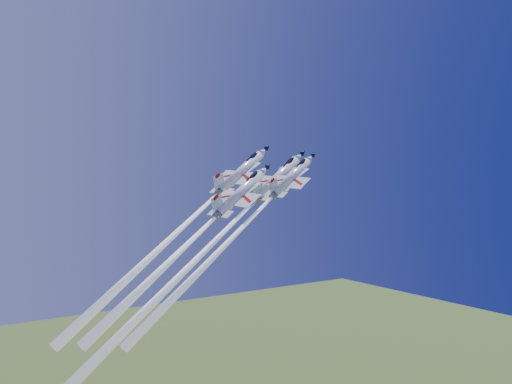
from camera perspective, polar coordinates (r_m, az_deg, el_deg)
jet_lead at (r=105.20m, az=-4.85°, el=-5.60°), size 49.08×13.60×45.63m
jet_left at (r=107.13m, az=-7.39°, el=-3.52°), size 42.78×12.36×39.27m
jet_right at (r=96.66m, az=-1.87°, el=-4.07°), size 37.22×10.53×34.39m
jet_slot at (r=97.17m, az=-6.35°, el=-4.71°), size 35.18×10.67×31.79m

